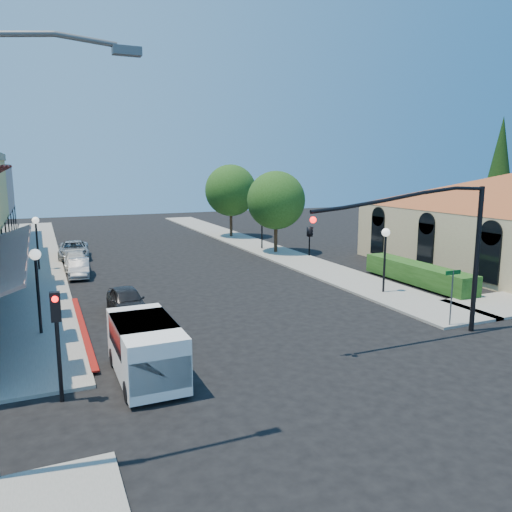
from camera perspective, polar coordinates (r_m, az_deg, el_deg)
name	(u,v)px	position (r m, az deg, el deg)	size (l,w,h in m)	color
ground	(325,376)	(16.97, 7.88, -13.40)	(120.00, 120.00, 0.00)	black
sidewalk_left	(35,258)	(40.78, -23.91, -0.20)	(3.50, 50.00, 0.12)	gray
sidewalk_right	(251,244)	(44.17, -0.62, 1.41)	(3.50, 50.00, 0.12)	gray
curb_red_strip	(83,331)	(22.31, -19.17, -8.06)	(0.25, 10.00, 0.06)	maroon
mission_building	(512,211)	(39.16, 27.21, 4.62)	(30.12, 30.12, 6.40)	tan
hedge	(417,285)	(30.60, 17.93, -3.12)	(1.40, 8.00, 1.10)	#1D4413
conifer_far	(499,172)	(47.83, 26.05, 8.64)	(3.20, 3.20, 11.00)	#341F15
street_tree_a	(276,200)	(39.21, 2.30, 6.38)	(4.56, 4.56, 6.48)	#341F15
street_tree_b	(231,190)	(48.37, -2.90, 7.50)	(4.94, 4.94, 7.02)	#341F15
signal_mast_arm	(438,237)	(20.54, 20.05, 2.07)	(8.01, 0.39, 6.00)	black
secondary_signal	(57,326)	(15.29, -21.81, -7.46)	(0.28, 0.42, 3.32)	black
street_name_sign	(452,289)	(22.60, 21.50, -3.51)	(0.80, 0.06, 2.50)	#595B5E
lamppost_left_near	(36,270)	(21.60, -23.81, -1.45)	(0.44, 0.44, 3.57)	black
lamppost_left_far	(36,230)	(35.46, -23.82, 2.76)	(0.44, 0.44, 3.57)	black
lamppost_right_near	(385,244)	(27.32, 14.57, 1.35)	(0.44, 0.44, 3.57)	black
lamppost_right_far	(262,217)	(41.01, 0.69, 4.50)	(0.44, 0.44, 3.57)	black
white_van	(146,347)	(16.58, -12.45, -10.07)	(1.90, 4.26, 1.88)	white
parked_car_a	(127,301)	(24.01, -14.58, -4.97)	(1.49, 3.70, 1.26)	black
parked_car_b	(79,268)	(32.88, -19.55, -1.31)	(1.20, 3.43, 1.13)	#9C9DA1
parked_car_c	(76,261)	(35.57, -19.87, -0.53)	(1.53, 3.77, 1.09)	beige
parked_car_d	(74,250)	(39.76, -20.12, 0.66)	(2.13, 4.62, 1.28)	#98999C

